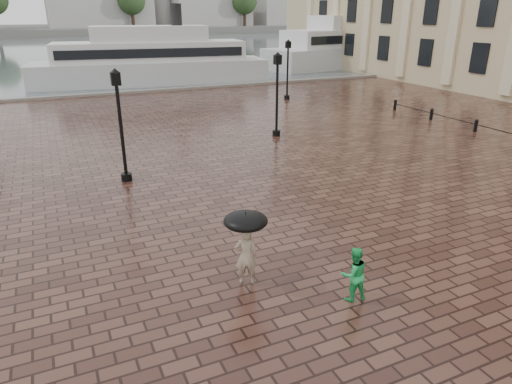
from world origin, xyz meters
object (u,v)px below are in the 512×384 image
adult_pedestrian (246,256)px  ferry_near (151,60)px  street_lamps (180,90)px  child_pedestrian (354,274)px  ferry_far (355,45)px

adult_pedestrian → ferry_near: size_ratio=0.07×
street_lamps → adult_pedestrian: (-3.01, -16.64, -1.54)m
street_lamps → child_pedestrian: size_ratio=15.33×
street_lamps → ferry_far: ferry_far is taller
street_lamps → adult_pedestrian: size_ratio=13.70×
ferry_near → child_pedestrian: bearing=-88.1°
street_lamps → child_pedestrian: bearing=-92.9°
ferry_near → ferry_far: size_ratio=0.87×
ferry_near → ferry_far: (27.22, 5.03, 0.33)m
adult_pedestrian → ferry_near: bearing=-77.1°
street_lamps → ferry_far: size_ratio=0.82×
street_lamps → child_pedestrian: (-0.94, -18.36, -1.63)m
street_lamps → adult_pedestrian: 16.98m
street_lamps → adult_pedestrian: street_lamps is taller
child_pedestrian → ferry_far: ferry_far is taller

